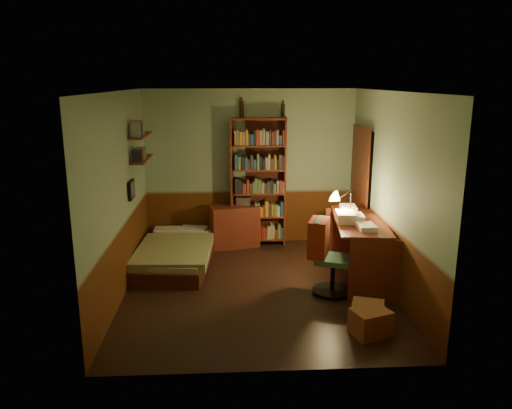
{
  "coord_description": "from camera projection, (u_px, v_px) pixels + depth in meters",
  "views": [
    {
      "loc": [
        -0.37,
        -6.27,
        2.74
      ],
      "look_at": [
        0.0,
        0.25,
        1.1
      ],
      "focal_mm": 35.0,
      "sensor_mm": 36.0,
      "label": 1
    }
  ],
  "objects": [
    {
      "name": "doorway",
      "position": [
        361.0,
        193.0,
        7.87
      ],
      "size": [
        0.06,
        0.9,
        2.0
      ],
      "primitive_type": "cube",
      "color": "black",
      "rests_on": "ground"
    },
    {
      "name": "floor",
      "position": [
        257.0,
        288.0,
        6.76
      ],
      "size": [
        3.5,
        4.0,
        0.02
      ],
      "primitive_type": "cube",
      "color": "black",
      "rests_on": "ground"
    },
    {
      "name": "wall_left",
      "position": [
        119.0,
        196.0,
        6.35
      ],
      "size": [
        0.02,
        4.0,
        2.6
      ],
      "primitive_type": "cube",
      "color": "gray",
      "rests_on": "ground"
    },
    {
      "name": "cardboard_box_b",
      "position": [
        368.0,
        313.0,
        5.75
      ],
      "size": [
        0.43,
        0.39,
        0.25
      ],
      "primitive_type": "cube",
      "rotation": [
        0.0,
        0.0,
        -0.32
      ],
      "color": "brown",
      "rests_on": "ground"
    },
    {
      "name": "desk",
      "position": [
        358.0,
        249.0,
        6.99
      ],
      "size": [
        0.85,
        1.67,
        0.86
      ],
      "primitive_type": "cube",
      "rotation": [
        0.0,
        0.0,
        -0.12
      ],
      "color": "#602315",
      "rests_on": "ground"
    },
    {
      "name": "ceiling",
      "position": [
        257.0,
        90.0,
        6.12
      ],
      "size": [
        3.5,
        4.0,
        0.02
      ],
      "primitive_type": "cube",
      "color": "silver",
      "rests_on": "wall_back"
    },
    {
      "name": "framed_picture",
      "position": [
        131.0,
        190.0,
        6.94
      ],
      "size": [
        0.04,
        0.32,
        0.26
      ],
      "primitive_type": "cube",
      "color": "black",
      "rests_on": "wall_left"
    },
    {
      "name": "wall_front",
      "position": [
        270.0,
        244.0,
        4.5
      ],
      "size": [
        3.5,
        0.02,
        2.6
      ],
      "primitive_type": "cube",
      "color": "gray",
      "rests_on": "ground"
    },
    {
      "name": "bottle_left",
      "position": [
        242.0,
        109.0,
        8.09
      ],
      "size": [
        0.09,
        0.09,
        0.26
      ],
      "primitive_type": "cylinder",
      "rotation": [
        0.0,
        0.0,
        0.41
      ],
      "color": "black",
      "rests_on": "bookshelf"
    },
    {
      "name": "desk_lamp",
      "position": [
        351.0,
        195.0,
        6.93
      ],
      "size": [
        0.23,
        0.23,
        0.65
      ],
      "primitive_type": "cone",
      "rotation": [
        0.0,
        0.0,
        0.18
      ],
      "color": "black",
      "rests_on": "desk"
    },
    {
      "name": "wall_shelf_upper",
      "position": [
        140.0,
        135.0,
        7.26
      ],
      "size": [
        0.2,
        0.9,
        0.03
      ],
      "primitive_type": "cube",
      "color": "#602315",
      "rests_on": "wall_left"
    },
    {
      "name": "bottle_right",
      "position": [
        283.0,
        111.0,
        8.14
      ],
      "size": [
        0.06,
        0.06,
        0.21
      ],
      "primitive_type": "cylinder",
      "rotation": [
        0.0,
        0.0,
        0.08
      ],
      "color": "black",
      "rests_on": "bookshelf"
    },
    {
      "name": "wall_shelf_lower",
      "position": [
        142.0,
        159.0,
        7.34
      ],
      "size": [
        0.2,
        0.9,
        0.03
      ],
      "primitive_type": "cube",
      "color": "#602315",
      "rests_on": "wall_left"
    },
    {
      "name": "dresser",
      "position": [
        234.0,
        226.0,
        8.37
      ],
      "size": [
        0.86,
        0.57,
        0.7
      ],
      "primitive_type": "cube",
      "rotation": [
        0.0,
        0.0,
        0.24
      ],
      "color": "#602315",
      "rests_on": "ground"
    },
    {
      "name": "wall_back",
      "position": [
        250.0,
        168.0,
        8.39
      ],
      "size": [
        3.5,
        0.02,
        2.6
      ],
      "primitive_type": "cube",
      "color": "gray",
      "rests_on": "ground"
    },
    {
      "name": "paper_stack",
      "position": [
        345.0,
        217.0,
        6.78
      ],
      "size": [
        0.27,
        0.35,
        0.14
      ],
      "primitive_type": "cube",
      "rotation": [
        0.0,
        0.0,
        -0.07
      ],
      "color": "silver",
      "rests_on": "desk"
    },
    {
      "name": "bookshelf",
      "position": [
        259.0,
        183.0,
        8.3
      ],
      "size": [
        0.95,
        0.4,
        2.14
      ],
      "primitive_type": "cube",
      "rotation": [
        0.0,
        0.0,
        -0.12
      ],
      "color": "#602315",
      "rests_on": "ground"
    },
    {
      "name": "red_jacket",
      "position": [
        318.0,
        210.0,
        6.27
      ],
      "size": [
        0.32,
        0.46,
        0.49
      ],
      "primitive_type": "cube",
      "rotation": [
        0.0,
        0.0,
        0.26
      ],
      "color": "#AA2E16",
      "rests_on": "office_chair"
    },
    {
      "name": "wall_right",
      "position": [
        391.0,
        192.0,
        6.54
      ],
      "size": [
        0.02,
        4.0,
        2.6
      ],
      "primitive_type": "cube",
      "color": "gray",
      "rests_on": "ground"
    },
    {
      "name": "mini_stereo",
      "position": [
        244.0,
        200.0,
        8.4
      ],
      "size": [
        0.26,
        0.22,
        0.13
      ],
      "primitive_type": "cube",
      "rotation": [
        0.0,
        0.0,
        -0.17
      ],
      "color": "#B2B2B7",
      "rests_on": "dresser"
    },
    {
      "name": "office_chair",
      "position": [
        333.0,
        261.0,
        6.47
      ],
      "size": [
        0.56,
        0.53,
        0.9
      ],
      "primitive_type": "cube",
      "rotation": [
        0.0,
        0.0,
        -0.34
      ],
      "color": "#325A3E",
      "rests_on": "ground"
    },
    {
      "name": "bed",
      "position": [
        175.0,
        246.0,
        7.56
      ],
      "size": [
        1.21,
        1.99,
        0.56
      ],
      "primitive_type": "cube",
      "rotation": [
        0.0,
        0.0,
        -0.11
      ],
      "color": "#637746",
      "rests_on": "ground"
    },
    {
      "name": "cardboard_box_a",
      "position": [
        371.0,
        323.0,
        5.47
      ],
      "size": [
        0.48,
        0.43,
        0.29
      ],
      "primitive_type": "cube",
      "rotation": [
        0.0,
        0.0,
        0.35
      ],
      "color": "brown",
      "rests_on": "ground"
    },
    {
      "name": "door_trim",
      "position": [
        359.0,
        193.0,
        7.87
      ],
      "size": [
        0.02,
        0.98,
        2.08
      ],
      "primitive_type": "cube",
      "color": "#3D1A0E",
      "rests_on": "ground"
    }
  ]
}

